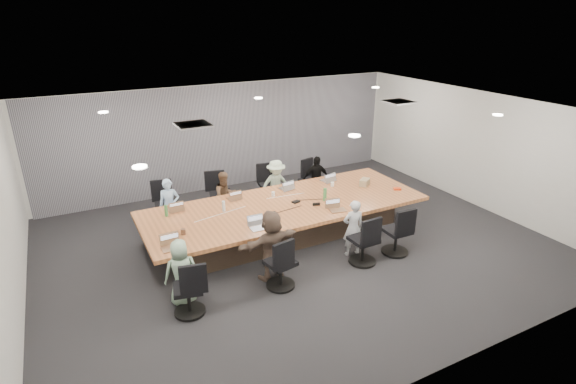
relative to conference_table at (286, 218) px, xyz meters
name	(u,v)px	position (x,y,z in m)	size (l,w,h in m)	color
floor	(297,245)	(0.00, -0.50, -0.40)	(10.00, 8.00, 0.00)	#242427
ceiling	(298,112)	(0.00, -0.50, 2.40)	(10.00, 8.00, 0.00)	white
wall_back	(227,136)	(0.00, 3.50, 1.00)	(10.00, 2.80, 0.00)	beige
wall_front	(452,283)	(0.00, -4.50, 1.00)	(10.00, 2.80, 0.00)	beige
wall_left	(5,237)	(-5.00, -0.50, 1.00)	(8.00, 2.80, 0.00)	beige
wall_right	(476,149)	(5.00, -0.50, 1.00)	(8.00, 2.80, 0.00)	beige
curtain	(228,137)	(0.00, 3.42, 1.00)	(9.80, 0.04, 2.80)	gray
conference_table	(286,218)	(0.00, 0.00, 0.00)	(6.00, 2.20, 0.74)	#48372B
chair_0	(167,208)	(-2.15, 1.70, 0.02)	(0.57, 0.57, 0.85)	black
chair_1	(221,197)	(-0.87, 1.70, 0.03)	(0.59, 0.59, 0.87)	black
chair_2	(270,188)	(0.43, 1.70, 0.02)	(0.57, 0.57, 0.85)	black
chair_3	(309,183)	(1.56, 1.70, -0.03)	(0.50, 0.50, 0.74)	black
chair_4	(188,292)	(-2.62, -1.70, -0.01)	(0.53, 0.53, 0.78)	black
chair_5	(280,267)	(-0.98, -1.70, 0.00)	(0.54, 0.54, 0.80)	black
chair_6	(363,243)	(0.79, -1.70, 0.01)	(0.56, 0.56, 0.83)	black
chair_7	(396,234)	(1.60, -1.70, 0.02)	(0.57, 0.57, 0.84)	black
person_0	(170,206)	(-2.15, 1.35, 0.21)	(0.44, 0.29, 1.22)	#A0C3EA
laptop_0	(176,209)	(-2.15, 0.80, 0.35)	(0.31, 0.21, 0.02)	#8C6647
person_1	(225,196)	(-0.87, 1.35, 0.18)	(0.57, 0.44, 1.17)	brown
laptop_1	(234,198)	(-0.87, 0.80, 0.35)	(0.29, 0.20, 0.02)	#8C6647
person_2	(276,185)	(0.43, 1.35, 0.23)	(0.81, 0.47, 1.26)	#AEC7AB
laptop_2	(287,188)	(0.43, 0.80, 0.35)	(0.32, 0.22, 0.02)	#B2B2B7
person_3	(316,179)	(1.56, 1.35, 0.19)	(0.70, 0.29, 1.19)	black
laptop_3	(328,180)	(1.56, 0.80, 0.35)	(0.34, 0.23, 0.02)	#B2B2B7
person_4	(181,272)	(-2.62, -1.35, 0.17)	(0.56, 0.37, 1.15)	#8CAE92
laptop_4	(172,248)	(-2.62, -0.80, 0.35)	(0.34, 0.24, 0.02)	#8C6647
person_5	(272,245)	(-0.98, -1.35, 0.26)	(1.22, 0.39, 1.32)	brown
laptop_5	(259,228)	(-0.98, -0.80, 0.35)	(0.32, 0.22, 0.02)	#B2B2B7
person_6	(353,228)	(0.79, -1.35, 0.19)	(0.43, 0.28, 1.17)	#B9BBC3
laptop_6	(338,210)	(0.79, -0.80, 0.35)	(0.33, 0.22, 0.02)	#8C6647
bottle_green_left	(166,211)	(-2.39, 0.56, 0.46)	(0.07, 0.07, 0.23)	#3F8843
bottle_green_right	(325,195)	(0.83, -0.22, 0.48)	(0.08, 0.08, 0.28)	#3F8843
bottle_clear	(224,206)	(-1.29, 0.27, 0.45)	(0.07, 0.07, 0.22)	silver
cup_white_far	(273,194)	(-0.04, 0.52, 0.39)	(0.08, 0.08, 0.10)	white
cup_white_near	(332,184)	(1.44, 0.42, 0.39)	(0.08, 0.08, 0.10)	white
mug_brown	(183,232)	(-2.30, -0.37, 0.39)	(0.09, 0.09, 0.11)	brown
mic_left	(273,213)	(-0.47, -0.33, 0.35)	(0.16, 0.10, 0.03)	black
mic_right	(296,202)	(0.23, -0.03, 0.35)	(0.16, 0.11, 0.03)	black
stapler	(316,204)	(0.53, -0.37, 0.37)	(0.16, 0.04, 0.06)	black
canvas_bag	(365,182)	(2.14, 0.13, 0.42)	(0.29, 0.18, 0.15)	tan
snack_packet	(397,189)	(2.65, -0.44, 0.36)	(0.17, 0.11, 0.04)	#EC3D11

